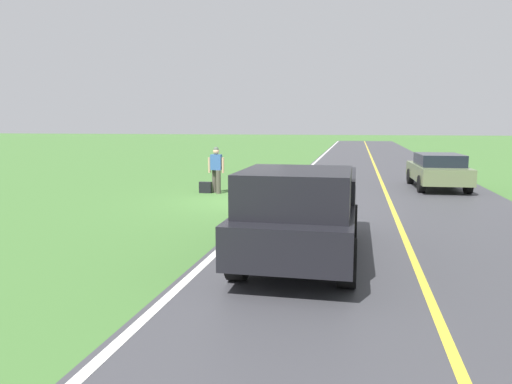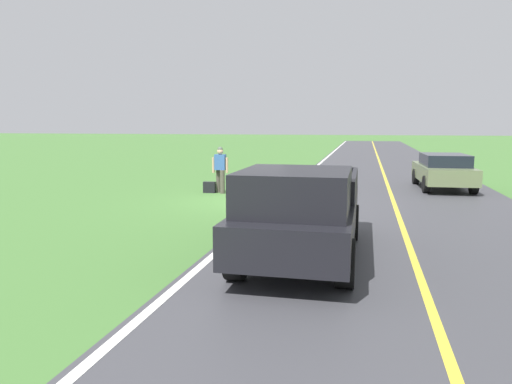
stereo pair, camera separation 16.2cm
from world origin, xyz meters
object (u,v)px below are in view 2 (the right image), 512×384
object	(u,v)px
pickup_truck_passing	(301,210)
sedan_near_oncoming	(443,170)
hitchhiker_walking	(221,167)
suitcase_carried	(209,187)

from	to	relation	value
pickup_truck_passing	sedan_near_oncoming	distance (m)	12.23
hitchhiker_walking	pickup_truck_passing	size ratio (longest dim) A/B	0.32
suitcase_carried	pickup_truck_passing	bearing A→B (deg)	27.61
sedan_near_oncoming	pickup_truck_passing	bearing A→B (deg)	69.72
suitcase_carried	sedan_near_oncoming	world-z (taller)	sedan_near_oncoming
pickup_truck_passing	suitcase_carried	bearing A→B (deg)	-61.19
hitchhiker_walking	sedan_near_oncoming	world-z (taller)	hitchhiker_walking
pickup_truck_passing	sedan_near_oncoming	world-z (taller)	pickup_truck_passing
hitchhiker_walking	suitcase_carried	distance (m)	0.88
hitchhiker_walking	pickup_truck_passing	xyz separation A→B (m)	(-4.16, 8.41, -0.01)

